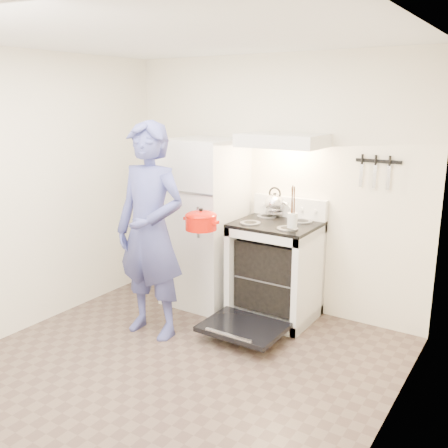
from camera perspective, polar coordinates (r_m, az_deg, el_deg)
The scene contains 15 objects.
floor at distance 4.03m, azimuth -7.45°, elevation -17.04°, with size 3.60×3.60×0.00m, color brown.
back_wall at distance 5.02m, azimuth 5.45°, elevation 4.57°, with size 3.20×0.02×2.50m, color white.
refrigerator at distance 5.11m, azimuth -2.26°, elevation 0.19°, with size 0.70×0.70×1.70m, color white.
stove_body at distance 4.84m, azimuth 5.87°, elevation -5.49°, with size 0.76×0.65×0.92m, color white.
cooktop at distance 4.70m, azimuth 6.01°, elevation -0.03°, with size 0.76×0.65×0.03m, color black.
backsplash at distance 4.93m, azimuth 7.55°, elevation 1.95°, with size 0.76×0.07×0.20m, color white.
oven_door at distance 4.49m, azimuth 2.22°, elevation -11.71°, with size 0.70×0.54×0.04m, color black.
oven_rack at distance 4.85m, azimuth 5.86°, elevation -5.71°, with size 0.60×0.52×0.01m, color slate.
range_hood at distance 4.64m, azimuth 6.69°, elevation 9.48°, with size 0.76×0.50×0.12m, color white.
knife_strip at distance 4.59m, azimuth 17.25°, elevation 6.88°, with size 0.40×0.02×0.03m, color black.
pizza_stone at distance 4.78m, azimuth 5.96°, elevation -5.84°, with size 0.34×0.34×0.02m, color #8E6749.
tea_kettle at distance 4.92m, azimuth 5.81°, elevation 2.52°, with size 0.24×0.20×0.29m, color silver, non-canonical shape.
utensil_jar at distance 4.40m, azimuth 7.82°, elevation 0.42°, with size 0.09×0.09×0.13m, color silver.
person at distance 4.40m, azimuth -8.40°, elevation -0.87°, with size 0.69×0.46×1.91m, color #373E80.
dutch_oven at distance 4.38m, azimuth -2.64°, elevation 0.18°, with size 0.35×0.28×0.23m, color red, non-canonical shape.
Camera 1 is at (2.27, -2.60, 2.08)m, focal length 40.00 mm.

